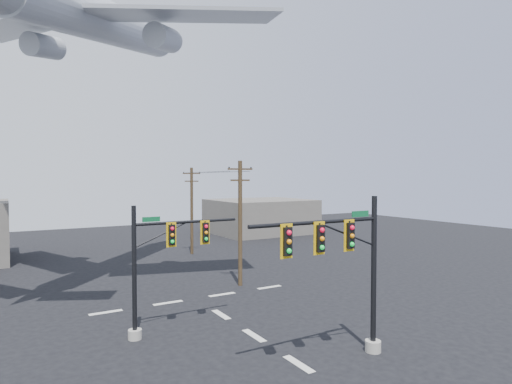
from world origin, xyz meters
TOP-DOWN VIEW (x-y plane):
  - ground at (0.00, 0.00)m, footprint 120.00×120.00m
  - lane_markings at (0.00, 5.33)m, footprint 14.00×21.20m
  - signal_mast_near at (2.18, -0.76)m, footprint 7.26×0.83m
  - signal_mast_far at (-4.32, 6.66)m, footprint 6.20×0.76m
  - utility_pole_a at (4.36, 13.63)m, footprint 1.89×0.66m
  - utility_pole_b at (6.26, 28.32)m, footprint 1.83×0.81m
  - power_lines at (5.31, 20.97)m, footprint 3.64×14.69m
  - airliner at (-4.71, 18.52)m, footprint 23.41×24.52m
  - building_right at (22.00, 40.00)m, footprint 14.00×12.00m

SIDE VIEW (x-z plane):
  - ground at x=0.00m, z-range 0.00..0.00m
  - lane_markings at x=0.00m, z-range 0.01..0.01m
  - building_right at x=22.00m, z-range 0.00..5.00m
  - signal_mast_far at x=-4.32m, z-range 0.23..7.17m
  - signal_mast_near at x=2.18m, z-range 0.49..8.00m
  - utility_pole_b at x=6.26m, z-range 0.22..9.66m
  - utility_pole_a at x=4.36m, z-range 0.22..9.89m
  - power_lines at x=5.31m, z-range 8.85..8.88m
  - airliner at x=-4.71m, z-range 16.19..23.87m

